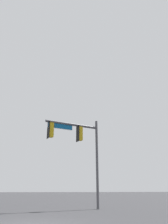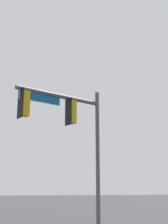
% 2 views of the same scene
% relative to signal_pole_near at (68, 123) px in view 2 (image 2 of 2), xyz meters
% --- Properties ---
extents(signal_pole_near, '(4.49, 1.10, 6.86)m').
position_rel_signal_pole_near_xyz_m(signal_pole_near, '(0.00, 0.00, 0.00)').
color(signal_pole_near, '#47474C').
rests_on(signal_pole_near, ground_plane).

